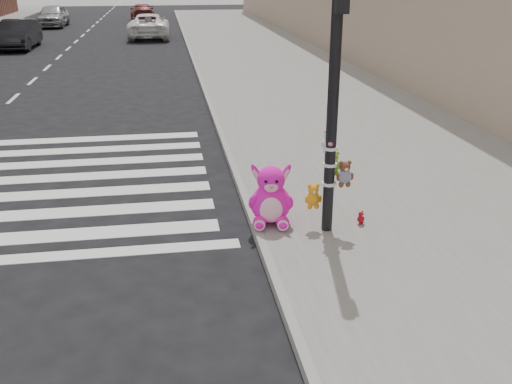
{
  "coord_description": "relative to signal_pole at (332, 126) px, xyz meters",
  "views": [
    {
      "loc": [
        0.28,
        -5.84,
        3.88
      ],
      "look_at": [
        1.53,
        1.98,
        0.75
      ],
      "focal_mm": 40.0,
      "sensor_mm": 36.0,
      "label": 1
    }
  ],
  "objects": [
    {
      "name": "car_silver_deep",
      "position": [
        -9.74,
        35.14,
        -1.02
      ],
      "size": [
        1.8,
        4.41,
        1.5
      ],
      "primitive_type": "imported",
      "rotation": [
        0.0,
        0.0,
        -0.01
      ],
      "color": "#A1A1A5",
      "rests_on": "ground"
    },
    {
      "name": "car_maroon_near",
      "position": [
        -3.75,
        39.13,
        -1.14
      ],
      "size": [
        2.05,
        4.41,
        1.25
      ],
      "primitive_type": "imported",
      "rotation": [
        0.0,
        0.0,
        3.21
      ],
      "color": "#591919",
      "rests_on": "ground"
    },
    {
      "name": "car_white_near",
      "position": [
        -3.07,
        27.22,
        -1.07
      ],
      "size": [
        2.37,
        5.02,
        1.39
      ],
      "primitive_type": "imported",
      "rotation": [
        0.0,
        0.0,
        3.13
      ],
      "color": "white",
      "rests_on": "ground"
    },
    {
      "name": "car_dark_far",
      "position": [
        -9.51,
        23.54,
        -1.05
      ],
      "size": [
        1.54,
        4.33,
        1.42
      ],
      "primitive_type": "imported",
      "rotation": [
        0.0,
        0.0,
        -0.01
      ],
      "color": "black",
      "rests_on": "ground"
    },
    {
      "name": "pink_bunny",
      "position": [
        -0.81,
        0.35,
        -1.22
      ],
      "size": [
        0.71,
        0.79,
        0.99
      ],
      "rotation": [
        0.0,
        0.0,
        -0.16
      ],
      "color": "#FF15C0",
      "rests_on": "sidewalk_near"
    },
    {
      "name": "red_teddy",
      "position": [
        0.57,
        0.09,
        -1.52
      ],
      "size": [
        0.18,
        0.16,
        0.21
      ],
      "primitive_type": null,
      "rotation": [
        0.0,
        0.0,
        0.56
      ],
      "color": "#AA111D",
      "rests_on": "sidewalk_near"
    },
    {
      "name": "signal_pole",
      "position": [
        0.0,
        0.0,
        0.0
      ],
      "size": [
        0.69,
        0.49,
        4.0
      ],
      "color": "black",
      "rests_on": "sidewalk_near"
    },
    {
      "name": "ground",
      "position": [
        -2.61,
        -1.82,
        -1.77
      ],
      "size": [
        120.0,
        120.0,
        0.0
      ],
      "primitive_type": "plane",
      "color": "black",
      "rests_on": "ground"
    },
    {
      "name": "curb_edge",
      "position": [
        -1.06,
        8.18,
        -1.7
      ],
      "size": [
        0.12,
        80.0,
        0.15
      ],
      "primitive_type": "cube",
      "color": "gray",
      "rests_on": "ground"
    },
    {
      "name": "sidewalk_near",
      "position": [
        2.39,
        8.18,
        -1.7
      ],
      "size": [
        7.0,
        80.0,
        0.14
      ],
      "primitive_type": "cube",
      "color": "slate",
      "rests_on": "ground"
    }
  ]
}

